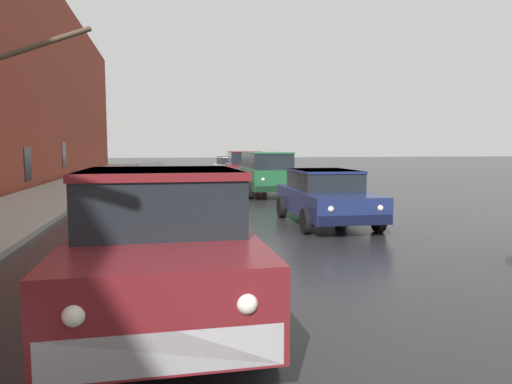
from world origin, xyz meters
name	(u,v)px	position (x,y,z in m)	size (l,w,h in m)	color
left_sidewalk_slab	(26,206)	(-6.73, 18.00, 0.06)	(3.23, 80.00, 0.13)	gray
snow_bank_mid_block_left	(132,181)	(-3.84, 25.95, 0.29)	(2.16, 1.43, 0.74)	white
pickup_truck_maroon_approaching_near_lane	(162,238)	(-2.29, 7.26, 0.88)	(2.12, 5.34, 1.76)	maroon
sedan_darkblue_parked_kerbside_close	(325,195)	(1.91, 13.04, 0.75)	(2.07, 4.32, 1.42)	navy
suv_green_parked_kerbside_mid	(266,172)	(2.03, 20.62, 0.99)	(2.11, 4.52, 1.82)	#1E5633
suv_maroon_parked_far_down_block	(244,167)	(2.06, 26.32, 0.99)	(2.29, 4.43, 1.82)	maroon
sedan_white_queued_behind_truck	(231,167)	(2.21, 32.34, 0.75)	(2.16, 4.18, 1.42)	silver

